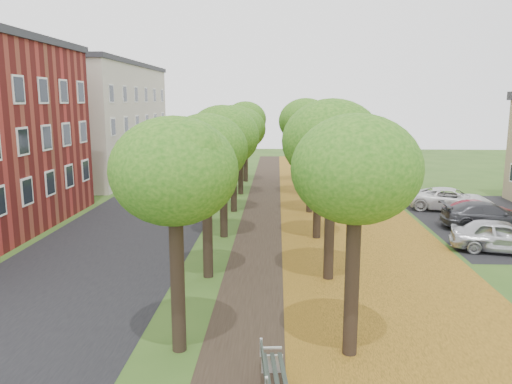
# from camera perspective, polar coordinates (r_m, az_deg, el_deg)

# --- Properties ---
(ground) EXTENTS (120.00, 120.00, 0.00)m
(ground) POSITION_cam_1_polar(r_m,az_deg,el_deg) (14.79, 0.09, -17.76)
(ground) COLOR #2D4C19
(ground) RESTS_ON ground
(street_asphalt) EXTENTS (8.00, 70.00, 0.01)m
(street_asphalt) POSITION_cam_1_polar(r_m,az_deg,el_deg) (29.98, -13.20, -3.32)
(street_asphalt) COLOR black
(street_asphalt) RESTS_ON ground
(footpath) EXTENTS (3.20, 70.00, 0.01)m
(footpath) POSITION_cam_1_polar(r_m,az_deg,el_deg) (28.89, 1.31, -3.56)
(footpath) COLOR black
(footpath) RESTS_ON ground
(leaf_verge) EXTENTS (7.50, 70.00, 0.01)m
(leaf_verge) POSITION_cam_1_polar(r_m,az_deg,el_deg) (29.23, 11.18, -3.59)
(leaf_verge) COLOR #A76F1E
(leaf_verge) RESTS_ON ground
(parking_lot) EXTENTS (9.00, 16.00, 0.01)m
(parking_lot) POSITION_cam_1_polar(r_m,az_deg,el_deg) (32.55, 25.88, -3.03)
(parking_lot) COLOR black
(parking_lot) RESTS_ON ground
(tree_row_west) EXTENTS (3.63, 33.63, 6.63)m
(tree_row_west) POSITION_cam_1_polar(r_m,az_deg,el_deg) (28.23, -3.14, 6.45)
(tree_row_west) COLOR black
(tree_row_west) RESTS_ON ground
(tree_row_east) EXTENTS (3.63, 33.63, 6.63)m
(tree_row_east) POSITION_cam_1_polar(r_m,az_deg,el_deg) (28.17, 6.68, 6.39)
(tree_row_east) COLOR black
(tree_row_east) RESTS_ON ground
(building_cream) EXTENTS (10.30, 20.30, 10.40)m
(building_cream) POSITION_cam_1_polar(r_m,az_deg,el_deg) (49.28, -18.58, 7.82)
(building_cream) COLOR beige
(building_cream) RESTS_ON ground
(bench) EXTENTS (0.77, 2.04, 0.94)m
(bench) POSITION_cam_1_polar(r_m,az_deg,el_deg) (12.79, 1.92, -20.10)
(bench) COLOR #27312B
(bench) RESTS_ON ground
(car_silver) EXTENTS (4.80, 2.88, 1.53)m
(car_silver) POSITION_cam_1_polar(r_m,az_deg,el_deg) (25.96, 26.21, -4.53)
(car_silver) COLOR silver
(car_silver) RESTS_ON ground
(car_red) EXTENTS (4.35, 2.25, 1.37)m
(car_red) POSITION_cam_1_polar(r_m,az_deg,el_deg) (31.09, 24.42, -2.22)
(car_red) COLOR maroon
(car_red) RESTS_ON ground
(car_grey) EXTENTS (5.15, 2.30, 1.47)m
(car_grey) POSITION_cam_1_polar(r_m,az_deg,el_deg) (30.28, 25.06, -2.49)
(car_grey) COLOR #343539
(car_grey) RESTS_ON ground
(car_white) EXTENTS (5.67, 3.87, 1.44)m
(car_white) POSITION_cam_1_polar(r_m,az_deg,el_deg) (34.42, 21.43, -0.79)
(car_white) COLOR white
(car_white) RESTS_ON ground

